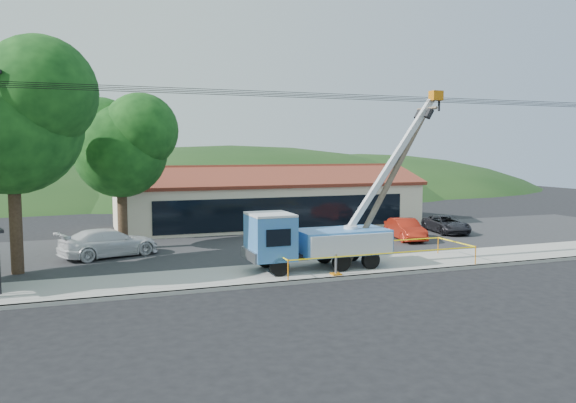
# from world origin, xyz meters

# --- Properties ---
(ground) EXTENTS (120.00, 120.00, 0.00)m
(ground) POSITION_xyz_m (0.00, 0.00, 0.00)
(ground) COLOR black
(ground) RESTS_ON ground
(curb) EXTENTS (60.00, 0.25, 0.15)m
(curb) POSITION_xyz_m (0.00, 2.10, 0.07)
(curb) COLOR #A5A19A
(curb) RESTS_ON ground
(sidewalk) EXTENTS (60.00, 4.00, 0.15)m
(sidewalk) POSITION_xyz_m (0.00, 4.00, 0.07)
(sidewalk) COLOR #A5A19A
(sidewalk) RESTS_ON ground
(parking_lot) EXTENTS (60.00, 12.00, 0.10)m
(parking_lot) POSITION_xyz_m (0.00, 12.00, 0.05)
(parking_lot) COLOR #28282B
(parking_lot) RESTS_ON ground
(strip_mall) EXTENTS (22.50, 8.53, 4.67)m
(strip_mall) POSITION_xyz_m (4.00, 19.98, 1.88)
(strip_mall) COLOR beige
(strip_mall) RESTS_ON ground
(tree_west_near) EXTENTS (7.56, 6.72, 10.80)m
(tree_west_near) POSITION_xyz_m (-12.00, 8.00, 7.52)
(tree_west_near) COLOR #332316
(tree_west_near) RESTS_ON ground
(tree_lot) EXTENTS (6.30, 5.60, 8.94)m
(tree_lot) POSITION_xyz_m (-7.00, 13.00, 6.21)
(tree_lot) COLOR #332316
(tree_lot) RESTS_ON ground
(hill_west) EXTENTS (78.40, 56.00, 28.00)m
(hill_west) POSITION_xyz_m (-15.00, 55.00, 0.00)
(hill_west) COLOR black
(hill_west) RESTS_ON ground
(hill_center) EXTENTS (89.60, 64.00, 32.00)m
(hill_center) POSITION_xyz_m (10.00, 55.00, 0.00)
(hill_center) COLOR black
(hill_center) RESTS_ON ground
(hill_east) EXTENTS (72.80, 52.00, 26.00)m
(hill_east) POSITION_xyz_m (30.00, 55.00, 0.00)
(hill_east) COLOR black
(hill_east) RESTS_ON ground
(utility_truck) EXTENTS (10.03, 3.67, 8.56)m
(utility_truck) POSITION_xyz_m (1.18, 4.13, 1.62)
(utility_truck) COLOR black
(utility_truck) RESTS_ON ground
(leaning_pole) EXTENTS (5.04, 1.64, 8.46)m
(leaning_pole) POSITION_xyz_m (5.47, 4.16, 4.72)
(leaning_pole) COLOR brown
(leaning_pole) RESTS_ON ground
(caution_tape) EXTENTS (9.90, 3.16, 0.91)m
(caution_tape) POSITION_xyz_m (4.09, 3.87, 0.83)
(caution_tape) COLOR #CF6F0B
(caution_tape) RESTS_ON ground
(car_silver) EXTENTS (3.05, 4.18, 1.32)m
(car_silver) POSITION_xyz_m (-8.04, 12.43, 0.00)
(car_silver) COLOR silver
(car_silver) RESTS_ON ground
(car_red) EXTENTS (2.11, 4.26, 1.34)m
(car_red) POSITION_xyz_m (10.00, 10.32, 0.00)
(car_red) COLOR #9D1E0F
(car_red) RESTS_ON ground
(car_white) EXTENTS (5.59, 3.68, 1.50)m
(car_white) POSITION_xyz_m (-7.86, 10.81, 0.00)
(car_white) COLOR white
(car_white) RESTS_ON ground
(car_dark) EXTENTS (2.57, 4.51, 1.19)m
(car_dark) POSITION_xyz_m (14.23, 11.91, 0.00)
(car_dark) COLOR black
(car_dark) RESTS_ON ground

